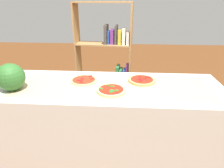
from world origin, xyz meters
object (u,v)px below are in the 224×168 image
pizza_pepperoni_2 (142,80)px  watermelon (11,77)px  pizza_spinach_1 (111,90)px  pizza_pepperoni_0 (84,80)px  bookshelf (110,68)px

pizza_pepperoni_2 → watermelon: size_ratio=1.08×
pizza_spinach_1 → pizza_pepperoni_2: size_ratio=0.97×
pizza_spinach_1 → watermelon: watermelon is taller
pizza_pepperoni_0 → watermelon: bearing=-158.9°
pizza_pepperoni_0 → pizza_pepperoni_2: bearing=3.3°
bookshelf → pizza_pepperoni_0: bearing=-101.4°
pizza_spinach_1 → bookshelf: bookshelf is taller
pizza_pepperoni_2 → watermelon: watermelon is taller
pizza_pepperoni_2 → pizza_pepperoni_0: bearing=-176.7°
bookshelf → pizza_spinach_1: bearing=-85.5°
pizza_pepperoni_0 → bookshelf: bearing=78.6°
pizza_spinach_1 → watermelon: 0.86m
pizza_spinach_1 → bookshelf: bearing=94.5°
pizza_pepperoni_2 → bookshelf: 0.98m
pizza_spinach_1 → watermelon: (-0.85, -0.01, 0.10)m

